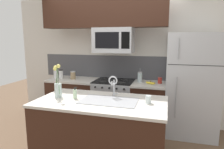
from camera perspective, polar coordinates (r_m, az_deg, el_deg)
name	(u,v)px	position (r m, az deg, el deg)	size (l,w,h in m)	color
ground_plane	(99,147)	(3.45, -3.64, -20.04)	(10.00, 10.00, 0.00)	brown
rear_partition	(133,60)	(4.17, 5.92, 4.11)	(5.20, 0.10, 2.60)	silver
splash_band	(118,67)	(4.20, 1.71, 2.13)	(3.35, 0.01, 0.48)	#4C4C51
back_counter_left	(74,100)	(4.35, -10.77, -7.13)	(1.02, 0.65, 0.91)	#381E14
back_counter_right	(148,106)	(3.93, 10.32, -8.96)	(0.64, 0.65, 0.91)	#381E14
stove_range	(114,103)	(4.05, 0.54, -8.18)	(0.76, 0.64, 0.93)	#B7BABF
microwave	(114,40)	(3.82, 0.49, 9.76)	(0.74, 0.40, 0.46)	#B7BABF
upper_cabinet_band	(103,11)	(3.89, -2.50, 17.59)	(2.36, 0.34, 0.60)	#381E14
refrigerator	(191,85)	(3.84, 21.70, -2.85)	(0.88, 0.74, 1.83)	#B7BABF
storage_jar_tall	(56,74)	(4.40, -15.70, 0.17)	(0.10, 0.10, 0.18)	silver
storage_jar_medium	(61,74)	(4.35, -14.37, 0.14)	(0.08, 0.08, 0.19)	silver
storage_jar_short	(73,75)	(4.22, -11.08, -0.20)	(0.11, 0.11, 0.16)	#997F5B
banana_bunch	(150,83)	(3.75, 10.93, -2.39)	(0.19, 0.12, 0.07)	yellow
french_press	(140,77)	(3.87, 7.97, -0.74)	(0.09, 0.09, 0.27)	silver
coffee_tin	(160,81)	(3.84, 13.52, -1.69)	(0.08, 0.08, 0.11)	#B22D23
island_counter	(101,132)	(2.90, -3.17, -15.99)	(1.75, 0.93, 0.91)	#381E14
kitchen_sink	(109,106)	(2.72, -0.90, -8.97)	(0.76, 0.44, 0.16)	#ADAFB5
sink_faucet	(113,83)	(2.85, 0.36, -2.51)	(0.14, 0.14, 0.31)	#B7BABF
dish_soap_bottle	(75,94)	(2.84, -10.52, -5.42)	(0.06, 0.05, 0.16)	beige
drinking_glass	(148,99)	(2.63, 10.36, -7.04)	(0.07, 0.07, 0.10)	silver
flower_vase	(58,88)	(2.94, -15.19, -3.69)	(0.15, 0.13, 0.48)	silver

